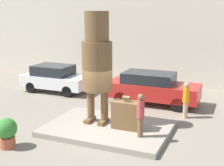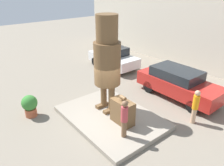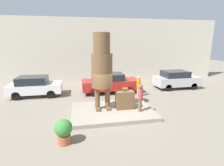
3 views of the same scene
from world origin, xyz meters
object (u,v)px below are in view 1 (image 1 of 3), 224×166
object	(u,v)px
parked_car_white	(56,78)
worker_hivis	(186,99)
tourist	(141,114)
statue_figure	(97,59)
planter_pot	(7,132)
parked_car_red	(152,87)
giant_suitcase	(126,115)

from	to	relation	value
parked_car_white	worker_hivis	xyz separation A→B (m)	(8.12, -1.77, 0.08)
tourist	parked_car_white	size ratio (longest dim) A/B	0.41
parked_car_white	tourist	bearing A→B (deg)	-36.20
statue_figure	planter_pot	world-z (taller)	statue_figure
parked_car_red	worker_hivis	xyz separation A→B (m)	(2.04, -1.56, 0.04)
tourist	parked_car_red	size ratio (longest dim) A/B	0.35
giant_suitcase	planter_pot	bearing A→B (deg)	-140.13
giant_suitcase	worker_hivis	size ratio (longest dim) A/B	0.80
parked_car_red	parked_car_white	bearing A→B (deg)	178.11
statue_figure	planter_pot	bearing A→B (deg)	-123.98
parked_car_white	giant_suitcase	bearing A→B (deg)	-36.01
worker_hivis	tourist	bearing A→B (deg)	-107.85
giant_suitcase	parked_car_white	size ratio (longest dim) A/B	0.34
statue_figure	parked_car_white	distance (m)	6.83
statue_figure	worker_hivis	world-z (taller)	statue_figure
parked_car_white	parked_car_red	size ratio (longest dim) A/B	0.85
worker_hivis	giant_suitcase	bearing A→B (deg)	-124.01
parked_car_red	worker_hivis	distance (m)	2.57
worker_hivis	statue_figure	bearing A→B (deg)	-141.89
statue_figure	parked_car_white	world-z (taller)	statue_figure
parked_car_red	worker_hivis	world-z (taller)	worker_hivis
giant_suitcase	tourist	bearing A→B (deg)	-37.69
parked_car_white	worker_hivis	world-z (taller)	worker_hivis
giant_suitcase	tourist	distance (m)	1.05
statue_figure	planter_pot	xyz separation A→B (m)	(-2.12, -3.15, -2.30)
statue_figure	parked_car_red	size ratio (longest dim) A/B	0.96
tourist	statue_figure	bearing A→B (deg)	158.92
parked_car_white	parked_car_red	bearing A→B (deg)	-1.89
giant_suitcase	planter_pot	size ratio (longest dim) A/B	1.22
giant_suitcase	parked_car_white	xyz separation A→B (m)	(-6.25, 4.54, 0.06)
parked_car_white	planter_pot	size ratio (longest dim) A/B	3.64
tourist	giant_suitcase	bearing A→B (deg)	142.31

